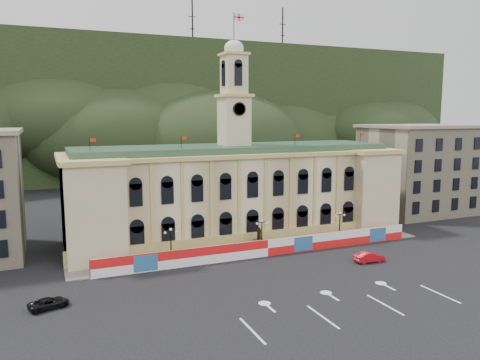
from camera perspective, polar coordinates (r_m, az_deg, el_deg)
name	(u,v)px	position (r m, az deg, el deg)	size (l,w,h in m)	color
ground	(324,291)	(57.63, 10.16, -13.20)	(260.00, 260.00, 0.00)	black
lane_markings	(349,307)	(53.83, 13.15, -14.85)	(26.00, 10.00, 0.02)	white
hill_ridge	(133,118)	(169.49, -12.89, 7.37)	(230.00, 80.00, 64.00)	black
city_hall	(235,191)	(79.38, -0.61, -1.34)	(56.20, 17.60, 37.10)	beige
side_building_right	(417,169)	(105.62, 20.80, 1.28)	(21.00, 17.00, 18.60)	#BDB292
hoarding_fence	(268,248)	(69.67, 3.40, -8.24)	(50.00, 0.44, 2.50)	red
pavement	(260,251)	(72.29, 2.40, -8.60)	(56.00, 5.50, 0.16)	slate
statue	(259,243)	(72.20, 2.32, -7.71)	(1.40, 1.40, 3.72)	#595651
lamp_left	(171,242)	(66.21, -8.42, -7.55)	(1.96, 0.44, 5.15)	black
lamp_center	(262,233)	(70.84, 2.67, -6.44)	(1.96, 0.44, 5.15)	black
lamp_right	(340,224)	(77.75, 12.07, -5.30)	(1.96, 0.44, 5.15)	black
red_sedan	(369,257)	(69.43, 15.47, -9.04)	(4.48, 1.78, 1.45)	#B40C17
black_suv	(49,303)	(55.89, -22.27, -13.73)	(4.60, 3.05, 1.17)	black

